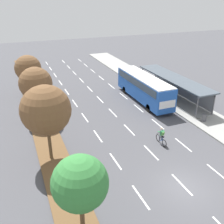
# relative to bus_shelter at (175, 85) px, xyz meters

# --- Properties ---
(ground_plane) EXTENTS (140.00, 140.00, 0.00)m
(ground_plane) POSITION_rel_bus_shelter_xyz_m (-9.53, -15.38, -1.86)
(ground_plane) COLOR #4C4C51
(median_strip) EXTENTS (2.60, 52.00, 0.12)m
(median_strip) POSITION_rel_bus_shelter_xyz_m (-17.83, 4.62, -1.80)
(median_strip) COLOR brown
(median_strip) RESTS_ON ground
(sidewalk_right) EXTENTS (4.50, 52.00, 0.15)m
(sidewalk_right) POSITION_rel_bus_shelter_xyz_m (-0.28, 4.62, -1.79)
(sidewalk_right) COLOR #9E9E99
(sidewalk_right) RESTS_ON ground
(lane_divider_left) EXTENTS (0.14, 48.48, 0.01)m
(lane_divider_left) POSITION_rel_bus_shelter_xyz_m (-13.03, 3.36, -1.86)
(lane_divider_left) COLOR white
(lane_divider_left) RESTS_ON ground
(lane_divider_center) EXTENTS (0.14, 48.48, 0.01)m
(lane_divider_center) POSITION_rel_bus_shelter_xyz_m (-9.53, 3.36, -1.86)
(lane_divider_center) COLOR white
(lane_divider_center) RESTS_ON ground
(lane_divider_right) EXTENTS (0.14, 48.48, 0.01)m
(lane_divider_right) POSITION_rel_bus_shelter_xyz_m (-6.03, 3.36, -1.86)
(lane_divider_right) COLOR white
(lane_divider_right) RESTS_ON ground
(bus_shelter) EXTENTS (2.90, 13.77, 2.86)m
(bus_shelter) POSITION_rel_bus_shelter_xyz_m (0.00, 0.00, 0.00)
(bus_shelter) COLOR gray
(bus_shelter) RESTS_ON sidewalk_right
(bus) EXTENTS (2.54, 11.29, 3.37)m
(bus) POSITION_rel_bus_shelter_xyz_m (-4.28, 0.84, 0.20)
(bus) COLOR #2356B2
(bus) RESTS_ON ground
(cyclist) EXTENTS (0.46, 1.82, 1.71)m
(cyclist) POSITION_rel_bus_shelter_xyz_m (-7.91, -9.46, -1.07)
(cyclist) COLOR black
(cyclist) RESTS_ON ground
(median_tree_nearest) EXTENTS (3.21, 3.21, 5.19)m
(median_tree_nearest) POSITION_rel_bus_shelter_xyz_m (-17.61, -16.25, 1.83)
(median_tree_nearest) COLOR brown
(median_tree_nearest) RESTS_ON median_strip
(median_tree_second) EXTENTS (4.09, 4.09, 6.59)m
(median_tree_second) POSITION_rel_bus_shelter_xyz_m (-18.05, -7.98, 2.79)
(median_tree_second) COLOR brown
(median_tree_second) RESTS_ON median_strip
(median_tree_third) EXTENTS (3.58, 3.58, 5.95)m
(median_tree_third) POSITION_rel_bus_shelter_xyz_m (-17.88, 0.29, 2.41)
(median_tree_third) COLOR brown
(median_tree_third) RESTS_ON median_strip
(median_tree_fourth) EXTENTS (3.56, 3.56, 5.54)m
(median_tree_fourth) POSITION_rel_bus_shelter_xyz_m (-17.93, 8.56, 2.01)
(median_tree_fourth) COLOR brown
(median_tree_fourth) RESTS_ON median_strip
(trash_bin) EXTENTS (0.52, 0.52, 0.85)m
(trash_bin) POSITION_rel_bus_shelter_xyz_m (-1.08, -7.37, -1.29)
(trash_bin) COLOR #4C4C51
(trash_bin) RESTS_ON sidewalk_right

